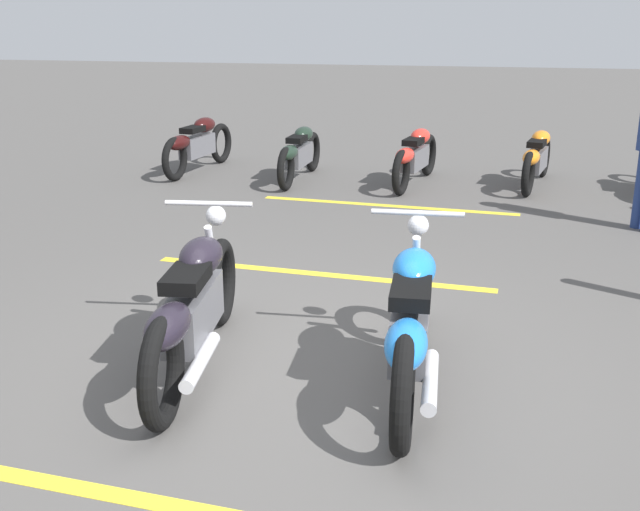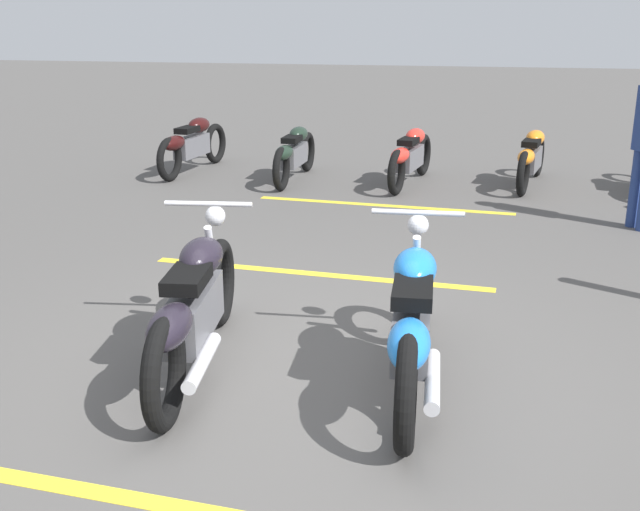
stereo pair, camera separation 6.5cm
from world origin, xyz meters
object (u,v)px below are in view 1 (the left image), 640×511
motorcycle_row_center (415,156)px  motorcycle_row_far_right (197,144)px  motorcycle_bright_foreground (411,322)px  motorcycle_dark_foreground (193,306)px  motorcycle_row_left (537,158)px  motorcycle_row_right (299,153)px

motorcycle_row_center → motorcycle_row_far_right: size_ratio=0.96×
motorcycle_bright_foreground → motorcycle_row_far_right: 7.35m
motorcycle_row_center → motorcycle_row_far_right: motorcycle_row_far_right is taller
motorcycle_dark_foreground → motorcycle_row_far_right: size_ratio=1.08×
motorcycle_row_left → motorcycle_dark_foreground: bearing=170.0°
motorcycle_row_right → motorcycle_row_far_right: size_ratio=0.95×
motorcycle_row_center → motorcycle_row_right: bearing=102.0°
motorcycle_bright_foreground → motorcycle_dark_foreground: same height
motorcycle_bright_foreground → motorcycle_row_far_right: motorcycle_bright_foreground is taller
motorcycle_bright_foreground → motorcycle_dark_foreground: bearing=88.7°
motorcycle_row_center → motorcycle_bright_foreground: bearing=-164.6°
motorcycle_bright_foreground → motorcycle_dark_foreground: size_ratio=1.00×
motorcycle_row_far_right → motorcycle_row_right: bearing=-93.2°
motorcycle_dark_foreground → motorcycle_row_left: 6.80m
motorcycle_dark_foreground → motorcycle_row_far_right: (6.32, 2.39, -0.04)m
motorcycle_dark_foreground → motorcycle_row_far_right: bearing=13.9°
motorcycle_row_left → motorcycle_row_far_right: motorcycle_row_far_right is taller
motorcycle_dark_foreground → motorcycle_row_right: size_ratio=1.14×
motorcycle_bright_foreground → motorcycle_row_left: motorcycle_bright_foreground is taller
motorcycle_row_left → motorcycle_row_far_right: 4.87m
motorcycle_dark_foreground → motorcycle_row_right: motorcycle_dark_foreground is taller
motorcycle_bright_foreground → motorcycle_row_far_right: bearing=28.3°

